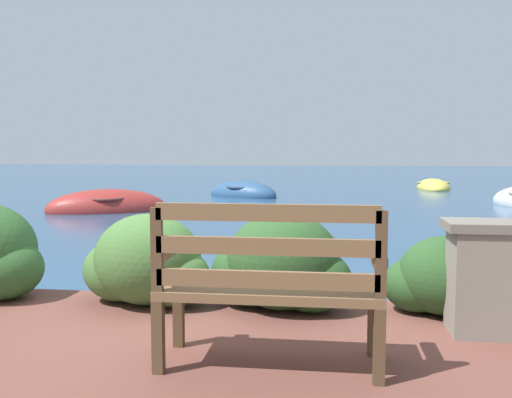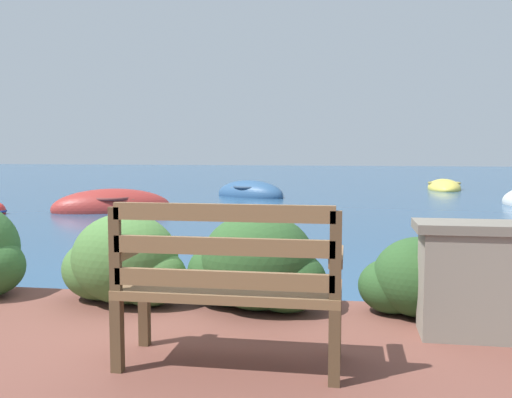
{
  "view_description": "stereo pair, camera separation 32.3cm",
  "coord_description": "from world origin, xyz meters",
  "px_view_note": "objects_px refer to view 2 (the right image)",
  "views": [
    {
      "loc": [
        0.8,
        -4.53,
        1.44
      ],
      "look_at": [
        -0.46,
        5.36,
        0.53
      ],
      "focal_mm": 40.0,
      "sensor_mm": 36.0,
      "label": 1
    },
    {
      "loc": [
        1.12,
        -4.49,
        1.44
      ],
      "look_at": [
        -0.46,
        5.36,
        0.53
      ],
      "focal_mm": 40.0,
      "sensor_mm": 36.0,
      "label": 2
    }
  ],
  "objects_px": {
    "rowboat_outer": "(444,188)",
    "rowboat_nearest": "(112,208)",
    "park_bench": "(228,282)",
    "rowboat_far": "(250,194)"
  },
  "relations": [
    {
      "from": "park_bench",
      "to": "rowboat_nearest",
      "type": "distance_m",
      "value": 10.18
    },
    {
      "from": "park_bench",
      "to": "rowboat_outer",
      "type": "distance_m",
      "value": 17.63
    },
    {
      "from": "rowboat_outer",
      "to": "park_bench",
      "type": "bearing_deg",
      "value": -8.15
    },
    {
      "from": "rowboat_nearest",
      "to": "rowboat_outer",
      "type": "distance_m",
      "value": 11.74
    },
    {
      "from": "park_bench",
      "to": "rowboat_outer",
      "type": "bearing_deg",
      "value": 80.51
    },
    {
      "from": "rowboat_far",
      "to": "rowboat_outer",
      "type": "relative_size",
      "value": 0.92
    },
    {
      "from": "park_bench",
      "to": "rowboat_nearest",
      "type": "relative_size",
      "value": 0.44
    },
    {
      "from": "rowboat_nearest",
      "to": "rowboat_far",
      "type": "height_order",
      "value": "rowboat_nearest"
    },
    {
      "from": "rowboat_outer",
      "to": "rowboat_nearest",
      "type": "bearing_deg",
      "value": -41.65
    },
    {
      "from": "rowboat_nearest",
      "to": "rowboat_outer",
      "type": "bearing_deg",
      "value": 18.4
    }
  ]
}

